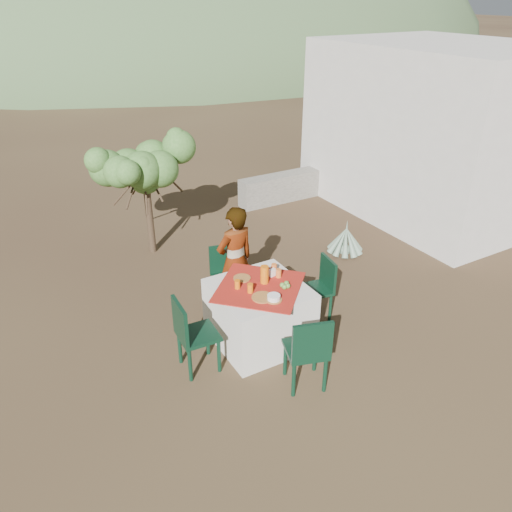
{
  "coord_description": "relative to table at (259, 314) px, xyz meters",
  "views": [
    {
      "loc": [
        -1.98,
        -4.57,
        3.79
      ],
      "look_at": [
        0.69,
        0.06,
        0.93
      ],
      "focal_mm": 35.0,
      "sensor_mm": 36.0,
      "label": 1
    }
  ],
  "objects": [
    {
      "name": "chair_far",
      "position": [
        0.04,
        0.96,
        0.08
      ],
      "size": [
        0.45,
        0.45,
        0.82
      ],
      "rotation": [
        0.0,
        0.0,
        -0.2
      ],
      "color": "black",
      "rests_on": "ground"
    },
    {
      "name": "white_bowl",
      "position": [
        -0.01,
        -0.33,
        0.42
      ],
      "size": [
        0.15,
        0.15,
        0.05
      ],
      "primitive_type": "cylinder",
      "color": "white",
      "rests_on": "bowl_plate"
    },
    {
      "name": "hill_near_right",
      "position": [
        11.49,
        36.34,
        -0.38
      ],
      "size": [
        48.0,
        48.0,
        20.0
      ],
      "primitive_type": "ellipsoid",
      "color": "#3B532F",
      "rests_on": "ground"
    },
    {
      "name": "stone_wall",
      "position": [
        3.09,
        3.74,
        -0.1
      ],
      "size": [
        2.6,
        0.35,
        0.55
      ],
      "primitive_type": "cube",
      "color": "gray",
      "rests_on": "ground"
    },
    {
      "name": "jar_right",
      "position": [
        0.32,
        0.21,
        0.44
      ],
      "size": [
        0.07,
        0.07,
        0.11
      ],
      "primitive_type": "cylinder",
      "color": "orange",
      "rests_on": "table"
    },
    {
      "name": "glass_far",
      "position": [
        -0.24,
        0.09,
        0.43
      ],
      "size": [
        0.06,
        0.06,
        0.1
      ],
      "primitive_type": "cylinder",
      "color": "orange",
      "rests_on": "table"
    },
    {
      "name": "shrub_tree",
      "position": [
        -0.27,
        2.94,
        0.96
      ],
      "size": [
        1.44,
        1.41,
        1.69
      ],
      "color": "#3F2E1F",
      "rests_on": "ground"
    },
    {
      "name": "ground",
      "position": [
        -0.51,
        0.34,
        -0.38
      ],
      "size": [
        160.0,
        160.0,
        0.0
      ],
      "primitive_type": "plane",
      "color": "#342217",
      "rests_on": "ground"
    },
    {
      "name": "napkin_holder",
      "position": [
        0.25,
        0.13,
        0.43
      ],
      "size": [
        0.08,
        0.06,
        0.1
      ],
      "primitive_type": "cube",
      "rotation": [
        0.0,
        0.0,
        0.19
      ],
      "color": "white",
      "rests_on": "table"
    },
    {
      "name": "chair_near",
      "position": [
        0.02,
        -0.97,
        0.13
      ],
      "size": [
        0.53,
        0.53,
        0.91
      ],
      "rotation": [
        0.0,
        0.0,
        2.83
      ],
      "color": "black",
      "rests_on": "ground"
    },
    {
      "name": "table",
      "position": [
        0.0,
        0.0,
        0.0
      ],
      "size": [
        1.3,
        1.3,
        0.76
      ],
      "color": "silver",
      "rests_on": "ground"
    },
    {
      "name": "person",
      "position": [
        0.06,
        0.72,
        0.36
      ],
      "size": [
        0.58,
        0.43,
        1.48
      ],
      "primitive_type": "imported",
      "rotation": [
        0.0,
        0.0,
        3.28
      ],
      "color": "#8C6651",
      "rests_on": "ground"
    },
    {
      "name": "agave",
      "position": [
        2.37,
        1.3,
        -0.17
      ],
      "size": [
        0.59,
        0.6,
        0.63
      ],
      "rotation": [
        0.0,
        0.0,
        0.26
      ],
      "color": "slate",
      "rests_on": "ground"
    },
    {
      "name": "guesthouse",
      "position": [
        5.09,
        2.14,
        1.12
      ],
      "size": [
        3.2,
        4.2,
        3.0
      ],
      "primitive_type": "cube",
      "color": "beige",
      "rests_on": "ground"
    },
    {
      "name": "chair_left",
      "position": [
        -0.91,
        -0.09,
        0.12
      ],
      "size": [
        0.44,
        0.44,
        0.91
      ],
      "rotation": [
        0.0,
        0.0,
        1.51
      ],
      "color": "black",
      "rests_on": "ground"
    },
    {
      "name": "hill_far_right",
      "position": [
        27.49,
        46.34,
        -0.38
      ],
      "size": [
        36.0,
        36.0,
        14.0
      ],
      "primitive_type": "ellipsoid",
      "color": "gray",
      "rests_on": "ground"
    },
    {
      "name": "glass_near",
      "position": [
        -0.15,
        -0.05,
        0.44
      ],
      "size": [
        0.07,
        0.07,
        0.11
      ],
      "primitive_type": "cylinder",
      "color": "orange",
      "rests_on": "table"
    },
    {
      "name": "juice_pitcher",
      "position": [
        0.1,
        0.05,
        0.49
      ],
      "size": [
        0.1,
        0.1,
        0.22
      ],
      "primitive_type": "cylinder",
      "color": "orange",
      "rests_on": "table"
    },
    {
      "name": "plate_far",
      "position": [
        -0.09,
        0.26,
        0.39
      ],
      "size": [
        0.21,
        0.21,
        0.01
      ],
      "primitive_type": "cylinder",
      "color": "brown",
      "rests_on": "table"
    },
    {
      "name": "fruit_cluster",
      "position": [
        0.25,
        -0.17,
        0.41
      ],
      "size": [
        0.12,
        0.12,
        0.06
      ],
      "color": "#588C32",
      "rests_on": "table"
    },
    {
      "name": "chair_right",
      "position": [
        0.94,
        0.06,
        0.08
      ],
      "size": [
        0.44,
        0.44,
        0.82
      ],
      "rotation": [
        0.0,
        0.0,
        4.55
      ],
      "color": "black",
      "rests_on": "ground"
    },
    {
      "name": "jar_left",
      "position": [
        0.31,
        0.07,
        0.43
      ],
      "size": [
        0.07,
        0.07,
        0.11
      ],
      "primitive_type": "cylinder",
      "color": "orange",
      "rests_on": "table"
    },
    {
      "name": "plate_near",
      "position": [
        -0.09,
        -0.22,
        0.39
      ],
      "size": [
        0.25,
        0.25,
        0.01
      ],
      "primitive_type": "cylinder",
      "color": "brown",
      "rests_on": "table"
    },
    {
      "name": "bowl_plate",
      "position": [
        -0.01,
        -0.33,
        0.39
      ],
      "size": [
        0.19,
        0.19,
        0.01
      ],
      "primitive_type": "cylinder",
      "color": "brown",
      "rests_on": "table"
    }
  ]
}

